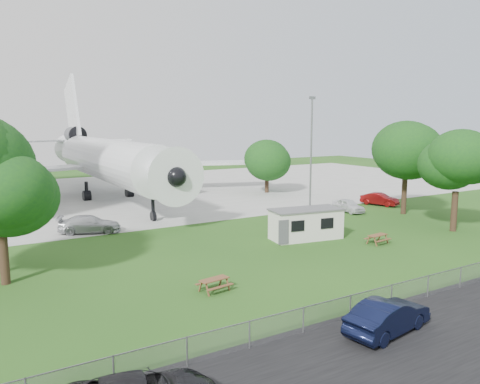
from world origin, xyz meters
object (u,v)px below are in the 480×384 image
picnic_west (214,291)px  picnic_east (377,244)px  site_cabin (306,224)px  car_centre_sedan (388,317)px  airliner (105,158)px

picnic_west → picnic_east: size_ratio=1.00×
site_cabin → car_centre_sedan: size_ratio=1.41×
car_centre_sedan → airliner: bearing=-8.6°
site_cabin → picnic_east: bearing=-47.5°
airliner → site_cabin: size_ratio=6.89×
airliner → site_cabin: airliner is taller
site_cabin → picnic_east: (3.99, -4.36, -1.31)m
airliner → site_cabin: (8.65, -31.08, -3.96)m
airliner → car_centre_sedan: bearing=-89.5°
picnic_east → picnic_west: bearing=-177.4°
site_cabin → car_centre_sedan: bearing=-116.7°
airliner → picnic_east: 38.00m
site_cabin → airliner: bearing=105.5°
airliner → picnic_west: airliner is taller
airliner → site_cabin: 32.51m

